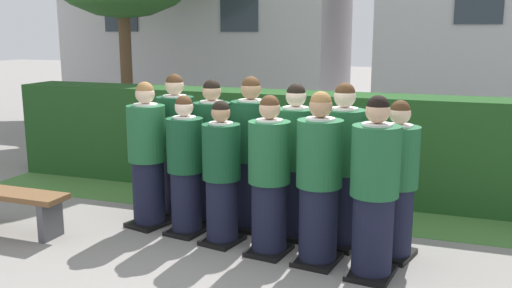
% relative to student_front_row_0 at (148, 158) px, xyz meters
% --- Properties ---
extents(ground_plane, '(60.00, 60.00, 0.00)m').
position_rel_student_front_row_0_xyz_m(ground_plane, '(1.31, -0.26, -0.79)').
color(ground_plane, gray).
extents(student_front_row_0, '(0.49, 0.57, 1.67)m').
position_rel_student_front_row_0_xyz_m(student_front_row_0, '(0.00, 0.00, 0.00)').
color(student_front_row_0, black).
rests_on(student_front_row_0, ground).
extents(student_front_row_1, '(0.42, 0.52, 1.54)m').
position_rel_student_front_row_0_xyz_m(student_front_row_1, '(0.52, -0.09, -0.06)').
color(student_front_row_1, black).
rests_on(student_front_row_1, ground).
extents(student_front_row_2, '(0.43, 0.50, 1.53)m').
position_rel_student_front_row_0_xyz_m(student_front_row_2, '(1.01, -0.23, -0.07)').
color(student_front_row_2, black).
rests_on(student_front_row_2, ground).
extents(student_front_row_3, '(0.43, 0.54, 1.61)m').
position_rel_student_front_row_0_xyz_m(student_front_row_3, '(1.57, -0.33, -0.03)').
color(student_front_row_3, black).
rests_on(student_front_row_3, ground).
extents(student_front_row_4, '(0.45, 0.53, 1.68)m').
position_rel_student_front_row_0_xyz_m(student_front_row_4, '(2.09, -0.40, 0.00)').
color(student_front_row_4, black).
rests_on(student_front_row_4, ground).
extents(student_front_row_5, '(0.44, 0.52, 1.67)m').
position_rel_student_front_row_0_xyz_m(student_front_row_5, '(2.63, -0.53, 0.00)').
color(student_front_row_5, black).
rests_on(student_front_row_5, ground).
extents(student_rear_row_0, '(0.50, 0.58, 1.72)m').
position_rel_student_front_row_0_xyz_m(student_rear_row_0, '(0.11, 0.50, 0.03)').
color(student_rear_row_0, black).
rests_on(student_rear_row_0, ground).
extents(student_rear_row_1, '(0.48, 0.55, 1.68)m').
position_rel_student_front_row_0_xyz_m(student_rear_row_1, '(0.62, 0.43, 0.00)').
color(student_rear_row_1, black).
rests_on(student_rear_row_1, ground).
extents(student_rear_row_2, '(0.47, 0.55, 1.73)m').
position_rel_student_front_row_0_xyz_m(student_rear_row_2, '(1.14, 0.32, 0.03)').
color(student_rear_row_2, black).
rests_on(student_rear_row_2, ground).
extents(student_rear_row_3, '(0.45, 0.53, 1.68)m').
position_rel_student_front_row_0_xyz_m(student_rear_row_3, '(1.68, 0.23, 0.01)').
color(student_rear_row_3, black).
rests_on(student_rear_row_3, ground).
extents(student_rear_row_4, '(0.49, 0.56, 1.71)m').
position_rel_student_front_row_0_xyz_m(student_rear_row_4, '(2.21, 0.13, 0.02)').
color(student_rear_row_4, black).
rests_on(student_rear_row_4, ground).
extents(student_rear_row_5, '(0.46, 0.54, 1.58)m').
position_rel_student_front_row_0_xyz_m(student_rear_row_5, '(2.77, -0.01, -0.04)').
color(student_rear_row_5, black).
rests_on(student_rear_row_5, ground).
extents(hedge, '(8.78, 0.70, 1.40)m').
position_rel_student_front_row_0_xyz_m(hedge, '(1.31, 1.86, -0.09)').
color(hedge, '#214C1E').
rests_on(hedge, ground).
extents(wooden_bench, '(1.41, 0.38, 0.48)m').
position_rel_student_front_row_0_xyz_m(wooden_bench, '(-1.34, -0.74, -0.44)').
color(wooden_bench, brown).
rests_on(wooden_bench, ground).
extents(lawn_strip, '(8.78, 0.90, 0.01)m').
position_rel_student_front_row_0_xyz_m(lawn_strip, '(1.31, 1.06, -0.79)').
color(lawn_strip, '#477A38').
rests_on(lawn_strip, ground).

